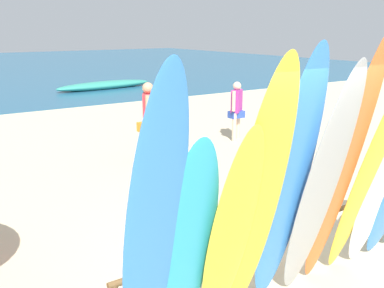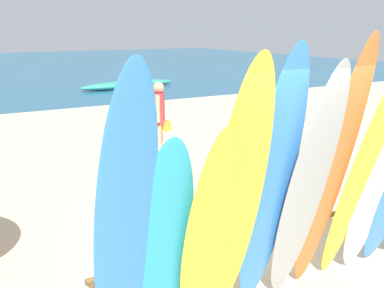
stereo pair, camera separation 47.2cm
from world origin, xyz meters
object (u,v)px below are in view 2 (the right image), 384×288
Objects in this scene: surfboard_rack at (280,235)px; beachgoer_by_water at (159,116)px; surfboard_grey_5 at (307,190)px; surfboard_teal_1 at (163,244)px; surfboard_yellow_2 at (208,234)px; distant_boat at (129,85)px; surfboard_yellow_7 at (363,172)px; surfboard_orange_6 at (332,171)px; surfboard_blue_0 at (125,222)px; beachgoer_photographing at (251,107)px; surfboard_blue_4 at (271,186)px; surfboard_yellow_3 at (237,199)px; surfboard_white_8 at (383,169)px.

surfboard_rack is 2.63× the size of beachgoer_by_water.
surfboard_teal_1 is at bearing 172.58° from surfboard_grey_5.
surfboard_yellow_2 is 18.26m from distant_boat.
surfboard_yellow_7 reaches higher than beachgoer_by_water.
surfboard_orange_6 is at bearing -68.90° from surfboard_rack.
surfboard_orange_6 is at bearing -3.67° from surfboard_blue_0.
surfboard_orange_6 reaches higher than beachgoer_photographing.
surfboard_yellow_2 is at bearing -109.63° from distant_boat.
distant_boat is (4.86, 16.70, -0.36)m from surfboard_rack.
beachgoer_by_water is at bearing 78.84° from surfboard_blue_4.
surfboard_yellow_3 is (0.68, -0.13, 0.33)m from surfboard_teal_1.
surfboard_rack is 1.62× the size of surfboard_yellow_7.
surfboard_teal_1 is at bearing 5.11° from beachgoer_by_water.
surfboard_blue_0 is at bearing 173.55° from surfboard_yellow_7.
surfboard_yellow_7 reaches higher than surfboard_grey_5.
surfboard_white_8 reaches higher than surfboard_yellow_2.
surfboard_blue_4 is 0.40m from surfboard_grey_5.
surfboard_yellow_3 is 0.95× the size of surfboard_orange_6.
surfboard_blue_0 is 0.50m from surfboard_teal_1.
surfboard_grey_5 is at bearing 2.52° from surfboard_yellow_3.
surfboard_grey_5 is at bearing -108.12° from surfboard_rack.
surfboard_yellow_2 is at bearing 9.00° from beachgoer_by_water.
surfboard_orange_6 is at bearing -1.91° from surfboard_teal_1.
distant_boat is at bearing -168.42° from beachgoer_by_water.
surfboard_yellow_7 is at bearing -42.71° from surfboard_rack.
surfboard_orange_6 is at bearing -105.16° from distant_boat.
surfboard_grey_5 is 7.16m from beachgoer_photographing.
surfboard_white_8 is at bearing -8.04° from surfboard_orange_6.
surfboard_grey_5 is at bearing -177.47° from surfboard_orange_6.
beachgoer_photographing is (3.68, 5.46, 0.33)m from surfboard_rack.
surfboard_blue_4 reaches higher than surfboard_yellow_2.
surfboard_yellow_7 is 1.62× the size of beachgoer_by_water.
beachgoer_by_water is at bearing 66.82° from surfboard_teal_1.
surfboard_rack is at bearing 150.79° from surfboard_white_8.
surfboard_yellow_3 reaches higher than surfboard_rack.
surfboard_rack is 1.04m from surfboard_orange_6.
surfboard_rack is at bearing 132.89° from surfboard_yellow_7.
surfboard_blue_0 is 1.05m from surfboard_yellow_3.
surfboard_grey_5 reaches higher than beachgoer_by_water.
surfboard_yellow_7 is 0.30m from surfboard_white_8.
surfboard_blue_4 is 1.05× the size of surfboard_grey_5.
surfboard_yellow_3 is 7.59m from beachgoer_photographing.
surfboard_orange_6 is 6.94m from beachgoer_photographing.
surfboard_orange_6 is 0.72m from surfboard_white_8.
beachgoer_photographing is (3.48, 5.98, -0.54)m from surfboard_orange_6.
surfboard_white_8 reaches higher than surfboard_grey_5.
surfboard_blue_0 is 2.23m from surfboard_orange_6.
surfboard_blue_0 is (-2.03, -0.47, 0.80)m from surfboard_rack.
distant_boat is at bearing 72.86° from surfboard_grey_5.
surfboard_yellow_2 reaches higher than surfboard_rack.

